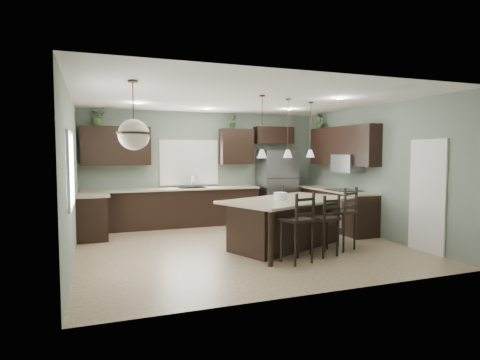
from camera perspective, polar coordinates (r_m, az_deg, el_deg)
name	(u,v)px	position (r m, az deg, el deg)	size (l,w,h in m)	color
ground	(242,246)	(7.81, 0.33, -9.40)	(6.00, 6.00, 0.00)	#9E8466
pantry_door	(427,196)	(7.96, 25.09, -2.07)	(0.04, 0.82, 2.04)	white
window_back	(189,162)	(10.11, -7.25, 2.50)	(1.35, 0.02, 1.00)	white
window_left	(69,170)	(6.33, -23.11, 1.33)	(0.02, 1.10, 1.00)	white
left_return_cabs	(92,217)	(8.92, -20.26, -5.02)	(0.60, 0.90, 0.90)	black
left_return_countertop	(93,195)	(8.86, -20.21, -2.01)	(0.66, 0.96, 0.04)	#BBB18D
back_lower_cabs	(174,208)	(9.83, -9.38, -4.01)	(4.20, 0.60, 0.90)	black
back_countertop	(174,189)	(9.75, -9.39, -1.29)	(4.20, 0.66, 0.04)	#BBB18D
sink_inset	(192,188)	(9.85, -6.82, -1.13)	(0.70, 0.45, 0.01)	gray
faucet	(192,182)	(9.80, -6.79, -0.30)	(0.02, 0.02, 0.28)	silver
back_upper_left	(116,146)	(9.71, -17.21, 4.65)	(1.55, 0.34, 0.90)	black
back_upper_right	(236,147)	(10.29, -0.53, 4.78)	(0.85, 0.34, 0.90)	black
fridge_header	(274,135)	(10.70, 4.81, 6.34)	(1.05, 0.34, 0.45)	black
right_lower_cabs	(337,210)	(9.71, 13.59, -4.16)	(0.60, 2.35, 0.90)	black
right_countertop	(336,190)	(9.65, 13.54, -1.40)	(0.66, 2.35, 0.04)	#BBB18D
cooktop	(343,190)	(9.42, 14.47, -1.39)	(0.58, 0.75, 0.02)	black
wall_oven_front	(332,212)	(9.32, 12.97, -4.49)	(0.01, 0.72, 0.60)	gray
right_upper_cabs	(343,146)	(9.69, 14.38, 4.71)	(0.34, 2.35, 0.90)	black
microwave	(347,163)	(9.44, 15.03, 2.29)	(0.40, 0.75, 0.40)	gray
refrigerator	(277,186)	(10.45, 5.29, -0.87)	(0.90, 0.74, 1.85)	#9897A0
kitchen_island	(287,223)	(7.67, 6.72, -6.15)	(2.46, 1.40, 0.92)	black
serving_dish	(280,196)	(7.44, 5.77, -2.31)	(0.24, 0.24, 0.14)	silver
bar_stool_left	(297,227)	(6.63, 8.08, -6.69)	(0.43, 0.43, 1.17)	black
bar_stool_center	(324,225)	(7.15, 11.88, -6.30)	(0.40, 0.40, 1.08)	black
bar_stool_right	(341,219)	(7.66, 14.19, -5.33)	(0.43, 0.43, 1.17)	black
pendant_left	(262,127)	(7.04, 3.16, 7.58)	(0.17, 0.17, 1.10)	white
pendant_center	(288,128)	(7.56, 6.83, 7.31)	(0.17, 0.17, 1.10)	white
pendant_right	(311,130)	(8.11, 10.01, 7.05)	(0.17, 0.17, 1.10)	white
chandelier	(133,115)	(5.80, -14.93, 8.89)	(0.47, 0.47, 0.97)	beige
plant_back_left	(97,116)	(9.70, -19.62, 8.54)	(0.39, 0.34, 0.43)	#2C4B21
plant_back_right	(233,122)	(10.26, -0.98, 8.27)	(0.19, 0.15, 0.35)	#295826
plant_right_wall	(320,121)	(10.52, 11.29, 8.21)	(0.22, 0.22, 0.39)	#2B4B21
room_shell	(242,158)	(7.59, 0.33, 3.17)	(6.00, 6.00, 6.00)	slate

